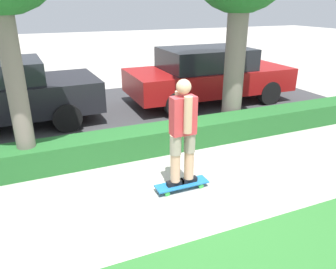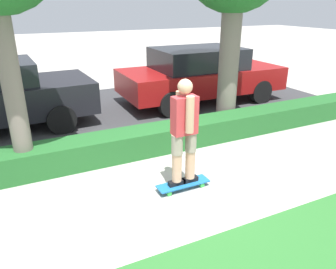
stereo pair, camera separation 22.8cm
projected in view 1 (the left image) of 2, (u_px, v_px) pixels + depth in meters
name	position (u px, v px, depth m)	size (l,w,h in m)	color
ground_plane	(183.00, 194.00, 4.86)	(60.00, 60.00, 0.00)	#ADA89E
street_asphalt	(113.00, 113.00, 8.44)	(12.59, 5.00, 0.01)	#38383A
hedge_row	(146.00, 141.00, 6.14)	(12.59, 0.60, 0.46)	#236028
skateboard	(182.00, 184.00, 4.96)	(0.82, 0.24, 0.09)	#1E6BAD
skater_person	(183.00, 131.00, 4.64)	(0.48, 0.41, 1.60)	black
parked_car_middle	(208.00, 74.00, 9.12)	(4.54, 2.03, 1.50)	maroon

